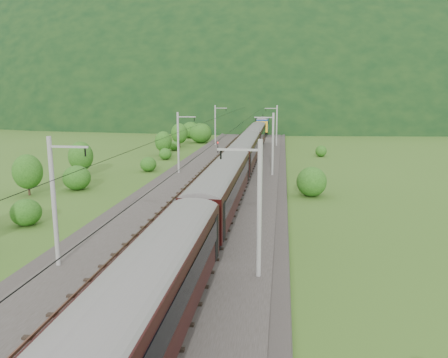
# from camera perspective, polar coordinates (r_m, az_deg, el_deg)

# --- Properties ---
(ground) EXTENTS (600.00, 600.00, 0.00)m
(ground) POSITION_cam_1_polar(r_m,az_deg,el_deg) (27.31, -8.93, -12.25)
(ground) COLOR #35581B
(ground) RESTS_ON ground
(railbed) EXTENTS (14.00, 220.00, 0.30)m
(railbed) POSITION_cam_1_polar(r_m,az_deg,el_deg) (36.36, -4.46, -5.86)
(railbed) COLOR #38332D
(railbed) RESTS_ON ground
(track_left) EXTENTS (2.40, 220.00, 0.27)m
(track_left) POSITION_cam_1_polar(r_m,az_deg,el_deg) (36.86, -8.14, -5.35)
(track_left) COLOR #533223
(track_left) RESTS_ON railbed
(track_right) EXTENTS (2.40, 220.00, 0.27)m
(track_right) POSITION_cam_1_polar(r_m,az_deg,el_deg) (35.88, -0.70, -5.69)
(track_right) COLOR #533223
(track_right) RESTS_ON railbed
(catenary_left) EXTENTS (2.54, 192.28, 8.00)m
(catenary_left) POSITION_cam_1_polar(r_m,az_deg,el_deg) (57.91, -5.93, 4.92)
(catenary_left) COLOR gray
(catenary_left) RESTS_ON railbed
(catenary_right) EXTENTS (2.54, 192.28, 8.00)m
(catenary_right) POSITION_cam_1_polar(r_m,az_deg,el_deg) (56.33, 6.31, 4.74)
(catenary_right) COLOR gray
(catenary_right) RESTS_ON railbed
(overhead_wires) EXTENTS (4.83, 198.00, 0.03)m
(overhead_wires) POSITION_cam_1_polar(r_m,az_deg,el_deg) (34.95, -4.64, 5.10)
(overhead_wires) COLOR black
(overhead_wires) RESTS_ON ground
(mountain_main) EXTENTS (504.00, 360.00, 244.00)m
(mountain_main) POSITION_cam_1_polar(r_m,az_deg,el_deg) (284.26, 6.21, 9.02)
(mountain_main) COLOR black
(mountain_main) RESTS_ON ground
(mountain_ridge) EXTENTS (336.00, 280.00, 132.00)m
(mountain_ridge) POSITION_cam_1_polar(r_m,az_deg,el_deg) (348.27, -14.01, 9.15)
(mountain_ridge) COLOR black
(mountain_ridge) RESTS_ON ground
(train) EXTENTS (2.95, 142.67, 5.13)m
(train) POSITION_cam_1_polar(r_m,az_deg,el_deg) (48.36, 1.62, 2.54)
(train) COLOR black
(train) RESTS_ON ground
(hazard_post_near) EXTENTS (0.16, 0.16, 1.50)m
(hazard_post_near) POSITION_cam_1_polar(r_m,az_deg,el_deg) (87.36, 2.26, 4.83)
(hazard_post_near) COLOR red
(hazard_post_near) RESTS_ON railbed
(hazard_post_far) EXTENTS (0.14, 0.14, 1.28)m
(hazard_post_far) POSITION_cam_1_polar(r_m,az_deg,el_deg) (63.86, 1.34, 2.35)
(hazard_post_far) COLOR red
(hazard_post_far) RESTS_ON railbed
(signal) EXTENTS (0.21, 0.21, 1.93)m
(signal) POSITION_cam_1_polar(r_m,az_deg,el_deg) (77.08, -0.81, 4.26)
(signal) COLOR black
(signal) RESTS_ON railbed
(vegetation_left) EXTENTS (13.41, 143.86, 5.64)m
(vegetation_left) POSITION_cam_1_polar(r_m,az_deg,el_deg) (50.27, -16.84, 0.89)
(vegetation_left) COLOR #1E4A13
(vegetation_left) RESTS_ON ground
(vegetation_right) EXTENTS (5.99, 90.88, 2.84)m
(vegetation_right) POSITION_cam_1_polar(r_m,az_deg,el_deg) (32.78, 14.74, -6.18)
(vegetation_right) COLOR #1E4A13
(vegetation_right) RESTS_ON ground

